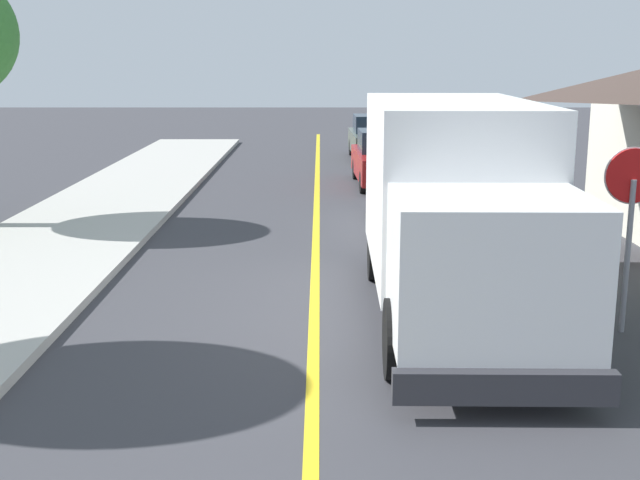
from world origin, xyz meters
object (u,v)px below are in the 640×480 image
object	(u,v)px
parked_car_far	(376,139)
stop_sign	(632,204)
box_truck	(457,201)
parked_car_mid	(387,160)
parked_car_near	(415,194)

from	to	relation	value
parked_car_far	stop_sign	size ratio (longest dim) A/B	1.68
parked_car_far	stop_sign	distance (m)	20.18
box_truck	parked_car_far	xyz separation A→B (m)	(0.08, 19.23, -0.97)
parked_car_far	stop_sign	bearing A→B (deg)	-83.66
parked_car_mid	stop_sign	xyz separation A→B (m)	(2.33, -13.57, 1.06)
parked_car_near	stop_sign	world-z (taller)	stop_sign
box_truck	stop_sign	world-z (taller)	box_truck
box_truck	parked_car_near	world-z (taller)	box_truck
parked_car_mid	box_truck	bearing A→B (deg)	-89.89
box_truck	parked_car_far	size ratio (longest dim) A/B	1.62
box_truck	parked_car_mid	xyz separation A→B (m)	(-0.03, 12.77, -0.97)
parked_car_mid	parked_car_far	size ratio (longest dim) A/B	1.00
parked_car_near	parked_car_far	size ratio (longest dim) A/B	0.99
parked_car_mid	stop_sign	distance (m)	13.81
parked_car_near	parked_car_mid	bearing A→B (deg)	91.34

